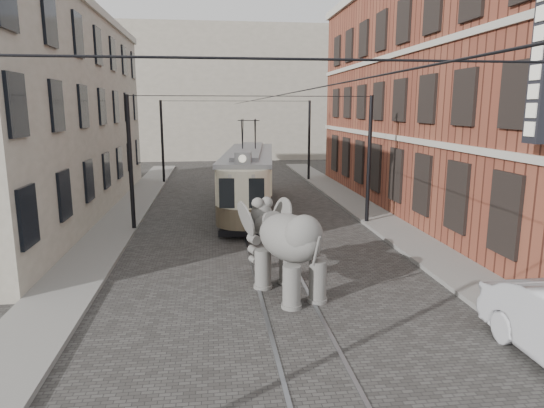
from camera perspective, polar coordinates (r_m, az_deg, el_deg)
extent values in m
plane|color=#3F3D3A|center=(16.51, 0.34, -7.82)|extent=(120.00, 120.00, 0.00)
cube|color=slate|center=(18.22, 19.52, -6.39)|extent=(2.00, 60.00, 0.15)
cube|color=slate|center=(16.96, -22.22, -7.90)|extent=(2.00, 60.00, 0.15)
cube|color=brown|center=(27.73, 21.39, 11.76)|extent=(8.00, 26.00, 12.00)
cube|color=gray|center=(27.01, -26.89, 9.23)|extent=(7.00, 24.00, 10.00)
cube|color=gray|center=(55.53, -5.14, 12.89)|extent=(28.00, 10.00, 14.00)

